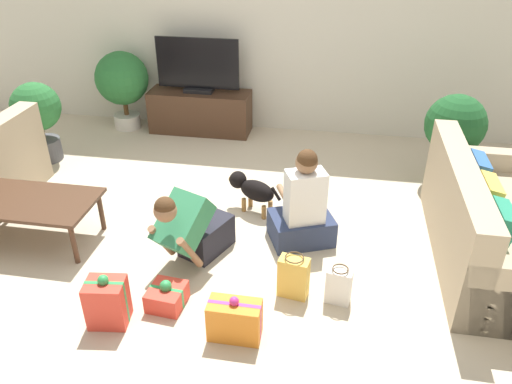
% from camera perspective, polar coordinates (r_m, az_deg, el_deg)
% --- Properties ---
extents(ground_plane, '(16.00, 16.00, 0.00)m').
position_cam_1_polar(ground_plane, '(4.46, -5.72, -5.33)').
color(ground_plane, beige).
extents(wall_back, '(8.40, 0.06, 2.60)m').
position_cam_1_polar(wall_back, '(6.33, 0.09, 18.50)').
color(wall_back, beige).
rests_on(wall_back, ground_plane).
extents(sofa_right, '(0.95, 1.89, 0.83)m').
position_cam_1_polar(sofa_right, '(4.49, 25.33, -3.71)').
color(sofa_right, tan).
rests_on(sofa_right, ground_plane).
extents(coffee_table, '(1.06, 0.62, 0.40)m').
position_cam_1_polar(coffee_table, '(4.63, -24.14, -1.28)').
color(coffee_table, '#472D1E').
rests_on(coffee_table, ground_plane).
extents(tv_console, '(1.27, 0.44, 0.53)m').
position_cam_1_polar(tv_console, '(6.50, -6.37, 9.11)').
color(tv_console, '#472D1E').
rests_on(tv_console, ground_plane).
extents(tv, '(1.03, 0.20, 0.67)m').
position_cam_1_polar(tv, '(6.32, -6.66, 13.86)').
color(tv, black).
rests_on(tv, tv_console).
extents(potted_plant_corner_right, '(0.60, 0.60, 0.96)m').
position_cam_1_polar(potted_plant_corner_right, '(5.43, 21.76, 6.81)').
color(potted_plant_corner_right, beige).
rests_on(potted_plant_corner_right, ground_plane).
extents(potted_plant_back_left, '(0.67, 0.67, 1.00)m').
position_cam_1_polar(potted_plant_back_left, '(6.67, -15.04, 12.13)').
color(potted_plant_back_left, beige).
rests_on(potted_plant_back_left, ground_plane).
extents(potted_plant_corner_left, '(0.54, 0.54, 0.91)m').
position_cam_1_polar(potted_plant_corner_left, '(6.09, -23.71, 8.12)').
color(potted_plant_corner_left, '#4C4C51').
rests_on(potted_plant_corner_left, ground_plane).
extents(person_kneeling, '(0.58, 0.79, 0.73)m').
position_cam_1_polar(person_kneeling, '(4.05, -7.32, -4.12)').
color(person_kneeling, '#23232D').
rests_on(person_kneeling, ground_plane).
extents(person_sitting, '(0.63, 0.60, 0.90)m').
position_cam_1_polar(person_sitting, '(4.26, 5.38, -2.06)').
color(person_sitting, '#283351').
rests_on(person_sitting, ground_plane).
extents(dog, '(0.55, 0.34, 0.37)m').
position_cam_1_polar(dog, '(4.71, -0.48, 0.38)').
color(dog, black).
rests_on(dog, ground_plane).
extents(gift_box_a, '(0.28, 0.29, 0.22)m').
position_cam_1_polar(gift_box_a, '(3.79, -10.15, -11.62)').
color(gift_box_a, red).
rests_on(gift_box_a, ground_plane).
extents(gift_box_b, '(0.36, 0.19, 0.34)m').
position_cam_1_polar(gift_box_b, '(3.47, -2.45, -14.39)').
color(gift_box_b, orange).
rests_on(gift_box_b, ground_plane).
extents(gift_box_c, '(0.29, 0.25, 0.41)m').
position_cam_1_polar(gift_box_c, '(3.69, -16.63, -11.95)').
color(gift_box_c, red).
rests_on(gift_box_c, ground_plane).
extents(gift_bag_a, '(0.24, 0.17, 0.35)m').
position_cam_1_polar(gift_bag_a, '(3.77, 4.31, -9.65)').
color(gift_bag_a, '#E5B74C').
rests_on(gift_bag_a, ground_plane).
extents(gift_bag_b, '(0.20, 0.14, 0.31)m').
position_cam_1_polar(gift_bag_b, '(3.76, 9.42, -10.55)').
color(gift_bag_b, white).
rests_on(gift_bag_b, ground_plane).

